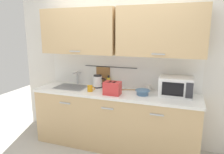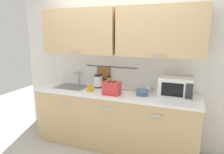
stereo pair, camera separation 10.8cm
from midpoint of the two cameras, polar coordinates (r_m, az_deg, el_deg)
counter_unit at (r=3.34m, az=1.40°, el=-11.35°), size 2.53×0.64×0.90m
back_wall_assembly at (r=3.29m, az=3.05°, el=7.50°), size 3.70×0.41×2.50m
sink_faucet at (r=3.66m, az=-8.48°, el=0.31°), size 0.09×0.17×0.22m
microwave at (r=3.08m, az=18.08°, el=-2.61°), size 0.46×0.35×0.27m
electric_kettle at (r=3.42m, az=-2.86°, el=-1.16°), size 0.23×0.16×0.21m
dish_soap_bottle at (r=3.43m, az=0.09°, el=-1.37°), size 0.06×0.06×0.20m
mug_near_sink at (r=3.21m, az=-5.03°, el=-3.10°), size 0.12×0.08×0.09m
mixing_bowl at (r=3.04m, az=9.28°, el=-4.16°), size 0.21×0.21×0.08m
toaster at (r=3.02m, az=0.98°, el=-3.07°), size 0.26×0.17×0.19m
mug_by_kettle at (r=3.23m, az=10.93°, el=-3.14°), size 0.12×0.08×0.09m
wooden_spoon at (r=3.28m, az=6.53°, el=-3.54°), size 0.27×0.11×0.01m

